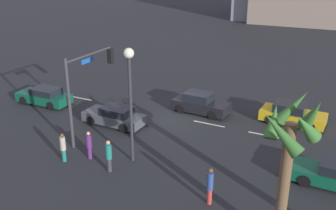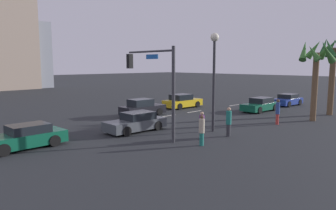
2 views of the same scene
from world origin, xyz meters
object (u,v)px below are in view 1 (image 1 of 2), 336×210
at_px(car_1, 44,96).
at_px(car_4, 200,104).
at_px(streetlamp, 130,85).
at_px(pedestrian_2, 63,147).
at_px(car_3, 292,114).
at_px(traffic_signal, 86,81).
at_px(palm_tree_0, 290,142).
at_px(pedestrian_0, 210,185).
at_px(pedestrian_1, 109,155).
at_px(pedestrian_3, 89,144).
at_px(car_5, 115,116).

distance_m(car_1, car_4, 11.99).
height_order(car_1, streetlamp, streetlamp).
bearing_deg(car_1, pedestrian_2, 138.93).
relative_size(car_3, pedestrian_2, 2.51).
height_order(traffic_signal, palm_tree_0, palm_tree_0).
xyz_separation_m(car_4, palm_tree_0, (-8.28, 11.48, 3.98)).
relative_size(pedestrian_0, pedestrian_1, 1.03).
relative_size(pedestrian_0, pedestrian_3, 1.13).
distance_m(pedestrian_1, pedestrian_2, 2.94).
bearing_deg(traffic_signal, car_3, -143.81).
distance_m(pedestrian_1, palm_tree_0, 10.26).
bearing_deg(traffic_signal, pedestrian_1, 140.26).
xyz_separation_m(car_5, traffic_signal, (0.34, 2.36, 3.17)).
distance_m(traffic_signal, pedestrian_3, 4.04).
distance_m(car_3, traffic_signal, 14.03).
relative_size(traffic_signal, pedestrian_0, 2.90).
relative_size(car_3, traffic_signal, 0.78).
bearing_deg(streetlamp, car_4, -94.67).
bearing_deg(palm_tree_0, traffic_signal, -19.12).
xyz_separation_m(car_5, pedestrian_1, (-3.20, 5.29, 0.38)).
relative_size(car_1, pedestrian_0, 2.25).
xyz_separation_m(traffic_signal, pedestrian_3, (-1.71, 2.27, -2.87)).
distance_m(car_4, pedestrian_0, 11.28).
bearing_deg(pedestrian_3, palm_tree_0, 168.80).
bearing_deg(traffic_signal, streetlamp, 161.44).
height_order(traffic_signal, pedestrian_2, traffic_signal).
bearing_deg(palm_tree_0, pedestrian_3, -11.20).
xyz_separation_m(car_5, streetlamp, (-3.68, 3.71, 3.95)).
height_order(pedestrian_0, pedestrian_2, pedestrian_0).
height_order(streetlamp, pedestrian_0, streetlamp).
bearing_deg(palm_tree_0, car_1, -21.28).
bearing_deg(pedestrian_2, car_3, -132.84).
bearing_deg(pedestrian_2, car_1, -41.07).
height_order(car_4, traffic_signal, traffic_signal).
distance_m(car_3, pedestrian_0, 11.44).
xyz_separation_m(car_1, streetlamp, (-10.68, 4.50, 3.95)).
relative_size(car_1, car_4, 1.05).
relative_size(car_5, palm_tree_0, 0.65).
bearing_deg(car_4, pedestrian_0, 114.94).
xyz_separation_m(pedestrian_1, pedestrian_2, (2.93, 0.24, -0.07)).
height_order(pedestrian_0, pedestrian_3, pedestrian_0).
relative_size(car_4, streetlamp, 0.63).
xyz_separation_m(car_3, pedestrian_2, (10.44, 11.26, 0.27)).
height_order(car_1, palm_tree_0, palm_tree_0).
height_order(traffic_signal, streetlamp, streetlamp).
relative_size(streetlamp, pedestrian_1, 3.54).
distance_m(pedestrian_0, pedestrian_1, 5.93).
bearing_deg(car_3, car_4, 9.80).
distance_m(pedestrian_3, palm_tree_0, 12.09).
bearing_deg(pedestrian_3, traffic_signal, -52.94).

